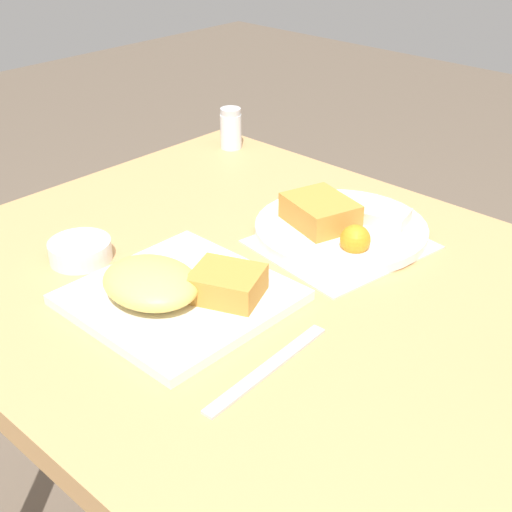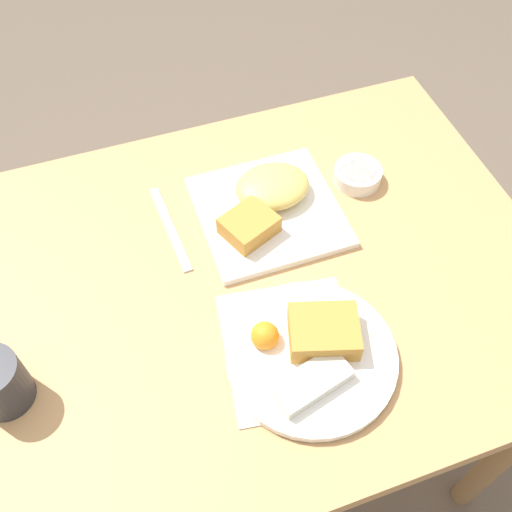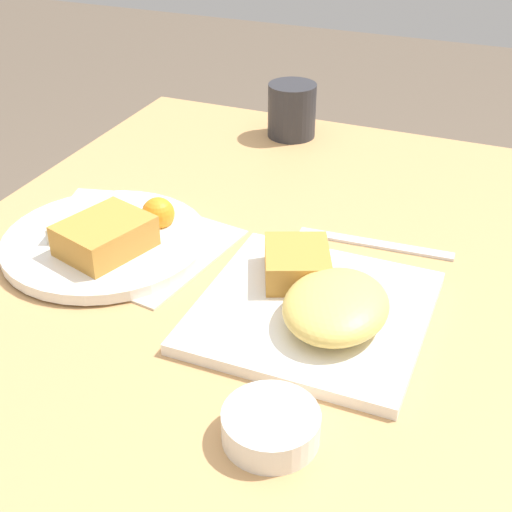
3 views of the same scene
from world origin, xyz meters
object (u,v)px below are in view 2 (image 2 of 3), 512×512
at_px(plate_square_near, 268,204).
at_px(butter_knife, 170,228).
at_px(plate_oval_far, 312,351).
at_px(sauce_ramekin, 358,175).

relative_size(plate_square_near, butter_knife, 1.22).
height_order(plate_square_near, butter_knife, plate_square_near).
height_order(plate_oval_far, sauce_ramekin, plate_oval_far).
bearing_deg(butter_knife, plate_oval_far, 20.62).
xyz_separation_m(plate_square_near, plate_oval_far, (0.04, 0.30, -0.00)).
relative_size(plate_square_near, plate_oval_far, 0.94).
bearing_deg(plate_square_near, sauce_ramekin, -174.97).
xyz_separation_m(plate_oval_far, sauce_ramekin, (-0.22, -0.31, -0.00)).
bearing_deg(plate_oval_far, plate_square_near, -97.00).
bearing_deg(plate_square_near, butter_knife, -6.13).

